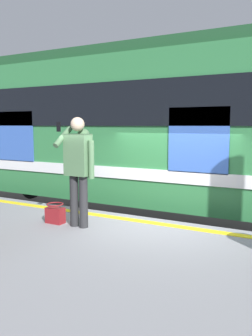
# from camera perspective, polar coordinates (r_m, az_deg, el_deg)

# --- Properties ---
(ground_plane) EXTENTS (24.45, 24.45, 0.00)m
(ground_plane) POSITION_cam_1_polar(r_m,az_deg,el_deg) (6.57, 4.98, -16.85)
(ground_plane) COLOR #4C4742
(platform) EXTENTS (13.84, 4.08, 1.02)m
(platform) POSITION_cam_1_polar(r_m,az_deg,el_deg) (4.72, -5.46, -20.00)
(platform) COLOR gray
(platform) RESTS_ON ground
(safety_line) EXTENTS (13.57, 0.16, 0.01)m
(safety_line) POSITION_cam_1_polar(r_m,az_deg,el_deg) (5.96, 3.92, -8.84)
(safety_line) COLOR yellow
(safety_line) RESTS_ON platform
(track_rail_near) EXTENTS (18.00, 0.08, 0.16)m
(track_rail_near) POSITION_cam_1_polar(r_m,az_deg,el_deg) (7.78, 9.27, -12.38)
(track_rail_near) COLOR slate
(track_rail_near) RESTS_ON ground
(track_rail_far) EXTENTS (18.00, 0.08, 0.16)m
(track_rail_far) POSITION_cam_1_polar(r_m,az_deg,el_deg) (9.09, 12.28, -9.59)
(track_rail_far) COLOR slate
(track_rail_far) RESTS_ON ground
(train_carriage) EXTENTS (13.10, 2.76, 4.20)m
(train_carriage) POSITION_cam_1_polar(r_m,az_deg,el_deg) (8.73, -0.28, 6.91)
(train_carriage) COLOR #2D723F
(train_carriage) RESTS_ON ground
(passenger) EXTENTS (0.57, 0.55, 1.75)m
(passenger) POSITION_cam_1_polar(r_m,az_deg,el_deg) (5.58, -7.74, 0.82)
(passenger) COLOR #262628
(passenger) RESTS_ON platform
(handbag) EXTENTS (0.31, 0.28, 0.33)m
(handbag) POSITION_cam_1_polar(r_m,az_deg,el_deg) (6.00, -11.47, -7.39)
(handbag) COLOR maroon
(handbag) RESTS_ON platform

